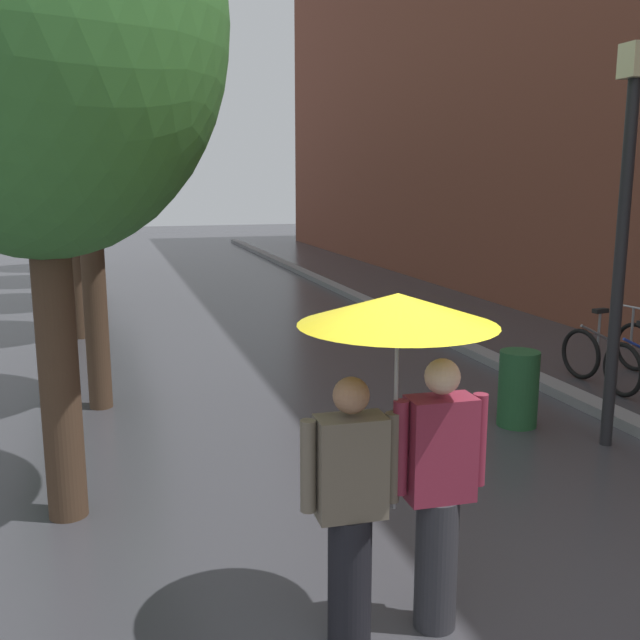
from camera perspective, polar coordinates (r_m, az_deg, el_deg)
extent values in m
plane|color=#38383D|center=(4.96, 14.99, -22.40)|extent=(80.00, 80.00, 0.00)
cube|color=slate|center=(14.79, 5.38, 0.71)|extent=(0.30, 36.00, 0.12)
cylinder|color=#473323|center=(6.04, -20.01, -3.39)|extent=(0.31, 0.31, 2.54)
ellipsoid|color=#387533|center=(5.97, -21.75, 21.26)|extent=(2.81, 2.81, 3.46)
cylinder|color=#473323|center=(8.83, -17.47, 2.93)|extent=(0.27, 0.27, 3.07)
ellipsoid|color=#2D6628|center=(8.86, -18.49, 19.59)|extent=(2.50, 2.50, 2.76)
cylinder|color=#473323|center=(12.99, -18.68, 3.93)|extent=(0.27, 0.27, 2.44)
ellipsoid|color=#387533|center=(12.94, -19.36, 14.66)|extent=(2.56, 2.56, 3.23)
cylinder|color=#473323|center=(16.44, -17.92, 5.06)|extent=(0.26, 0.26, 2.28)
ellipsoid|color=#235623|center=(16.38, -18.42, 13.26)|extent=(2.81, 2.81, 3.23)
cylinder|color=#473323|center=(19.88, -17.40, 6.62)|extent=(0.21, 0.21, 2.67)
ellipsoid|color=#387533|center=(19.88, -17.85, 14.18)|extent=(2.77, 2.77, 3.44)
cylinder|color=#473323|center=(23.03, -17.28, 7.23)|extent=(0.21, 0.21, 2.72)
ellipsoid|color=#2D6628|center=(23.02, -17.64, 13.38)|extent=(2.34, 2.34, 2.98)
torus|color=black|center=(9.87, 22.85, -3.64)|extent=(0.08, 0.70, 0.70)
torus|color=black|center=(11.26, 23.65, -1.95)|extent=(0.16, 0.70, 0.70)
torus|color=black|center=(10.53, 19.94, -2.53)|extent=(0.16, 0.70, 0.70)
cylinder|color=slate|center=(10.78, 21.56, -1.26)|extent=(0.88, 0.16, 0.43)
cylinder|color=slate|center=(10.69, 21.21, -0.92)|extent=(0.04, 0.04, 0.55)
cube|color=black|center=(10.64, 21.32, 0.69)|extent=(0.23, 0.13, 0.06)
cylinder|color=slate|center=(11.15, 23.48, -0.54)|extent=(0.04, 0.04, 0.58)
cylinder|color=#9E9EA3|center=(11.10, 23.60, 0.92)|extent=(0.09, 0.46, 0.03)
cylinder|color=black|center=(4.51, 2.36, -19.75)|extent=(0.26, 0.26, 0.80)
cube|color=#665B4C|center=(4.19, 2.44, -11.53)|extent=(0.41, 0.23, 0.60)
sphere|color=#9E7051|center=(4.05, 2.49, -5.98)|extent=(0.21, 0.21, 0.21)
cylinder|color=#665B4C|center=(4.12, -0.95, -11.50)|extent=(0.09, 0.09, 0.54)
cylinder|color=#665B4C|center=(4.26, 5.71, -10.78)|extent=(0.09, 0.09, 0.54)
cylinder|color=#2D2D33|center=(4.67, 9.18, -18.44)|extent=(0.26, 0.26, 0.84)
cube|color=maroon|center=(4.36, 9.48, -10.01)|extent=(0.41, 0.23, 0.63)
sphere|color=beige|center=(4.22, 9.67, -4.43)|extent=(0.21, 0.21, 0.21)
cylinder|color=maroon|center=(4.25, 6.37, -10.00)|extent=(0.09, 0.09, 0.57)
cylinder|color=maroon|center=(4.45, 12.47, -9.23)|extent=(0.09, 0.09, 0.57)
cylinder|color=#9E9EA3|center=(4.20, 6.00, -7.66)|extent=(0.02, 0.02, 1.13)
cone|color=yellow|center=(4.04, 6.18, 0.87)|extent=(1.14, 1.14, 0.18)
cylinder|color=black|center=(7.74, 22.62, 3.65)|extent=(0.12, 0.12, 3.64)
cube|color=beige|center=(7.77, 23.75, 18.29)|extent=(0.24, 0.24, 0.32)
cylinder|color=#1E4C28|center=(8.32, 15.43, -5.25)|extent=(0.44, 0.44, 0.85)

